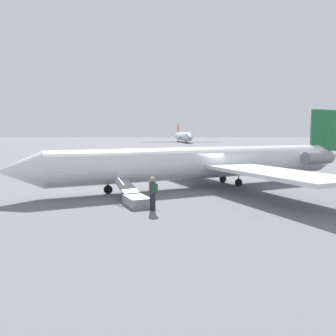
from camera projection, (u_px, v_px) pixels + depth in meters
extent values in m
plane|color=slate|center=(205.00, 186.00, 24.36)|extent=(600.00, 600.00, 0.00)
cylinder|color=silver|center=(205.00, 163.00, 24.17)|extent=(21.93, 10.15, 2.28)
cone|color=silver|center=(19.00, 171.00, 18.98)|extent=(3.14, 2.98, 2.24)
cone|color=silver|center=(328.00, 157.00, 29.45)|extent=(3.57, 3.14, 2.24)
cube|color=#1E6B38|center=(324.00, 131.00, 28.95)|extent=(3.05, 1.30, 3.65)
cube|color=silver|center=(326.00, 155.00, 29.32)|extent=(3.55, 6.46, 0.11)
cube|color=silver|center=(274.00, 173.00, 19.33)|extent=(6.78, 10.17, 0.23)
cube|color=silver|center=(183.00, 159.00, 29.98)|extent=(6.78, 10.17, 0.23)
cylinder|color=gray|center=(318.00, 158.00, 26.69)|extent=(2.92, 1.93, 1.03)
cylinder|color=gray|center=(288.00, 155.00, 29.59)|extent=(2.92, 1.93, 1.03)
cylinder|color=black|center=(108.00, 190.00, 21.29)|extent=(0.58, 0.33, 0.56)
cylinder|color=gray|center=(108.00, 184.00, 21.25)|extent=(0.10, 0.10, 0.18)
cylinder|color=black|center=(239.00, 182.00, 24.33)|extent=(0.58, 0.33, 0.56)
cylinder|color=gray|center=(239.00, 178.00, 24.29)|extent=(0.10, 0.10, 0.18)
cylinder|color=black|center=(223.00, 179.00, 26.19)|extent=(0.58, 0.33, 0.56)
cylinder|color=gray|center=(223.00, 174.00, 26.15)|extent=(0.10, 0.10, 0.18)
cylinder|color=silver|center=(183.00, 136.00, 143.55)|extent=(3.72, 38.94, 3.35)
cone|color=silver|center=(190.00, 137.00, 122.43)|extent=(3.32, 3.72, 3.29)
cone|color=silver|center=(178.00, 136.00, 165.00)|extent=(3.33, 4.39, 3.29)
cube|color=orange|center=(178.00, 129.00, 163.77)|extent=(0.31, 4.70, 5.37)
cube|color=silver|center=(178.00, 135.00, 164.57)|extent=(9.41, 2.10, 0.17)
cube|color=silver|center=(204.00, 137.00, 146.25)|extent=(16.39, 5.52, 0.34)
cube|color=silver|center=(160.00, 137.00, 144.77)|extent=(16.39, 5.52, 0.34)
cylinder|color=black|center=(187.00, 142.00, 131.25)|extent=(0.22, 0.83, 0.83)
cylinder|color=#2D2D33|center=(187.00, 141.00, 131.19)|extent=(0.15, 0.15, 0.26)
cylinder|color=black|center=(185.00, 141.00, 147.76)|extent=(0.22, 0.83, 0.83)
cylinder|color=#2D2D33|center=(185.00, 140.00, 147.70)|extent=(0.15, 0.15, 0.26)
cylinder|color=black|center=(179.00, 141.00, 147.53)|extent=(0.22, 0.83, 0.83)
cylinder|color=#2D2D33|center=(179.00, 140.00, 147.47)|extent=(0.15, 0.15, 0.26)
cube|color=#99999E|center=(137.00, 201.00, 17.83)|extent=(1.67, 2.07, 0.50)
cube|color=#99999E|center=(126.00, 186.00, 19.58)|extent=(1.63, 2.40, 0.64)
cube|color=#99999E|center=(118.00, 179.00, 19.34)|extent=(0.84, 2.09, 0.59)
cube|color=#23232D|center=(153.00, 202.00, 16.72)|extent=(0.29, 0.33, 0.85)
cylinder|color=#33384C|center=(153.00, 188.00, 16.64)|extent=(0.36, 0.36, 0.65)
sphere|color=tan|center=(153.00, 179.00, 16.60)|extent=(0.24, 0.24, 0.24)
cube|color=#23472D|center=(155.00, 188.00, 16.40)|extent=(0.33, 0.27, 0.44)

